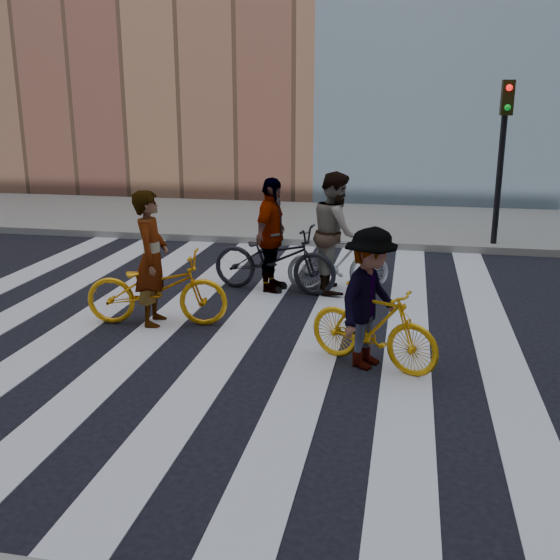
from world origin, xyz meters
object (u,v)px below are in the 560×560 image
(bike_dark_rear, at_px, (274,259))
(rider_mid, at_px, (336,232))
(bike_yellow_left, at_px, (157,288))
(bike_silver_mid, at_px, (338,261))
(rider_left, at_px, (152,259))
(rider_rear, at_px, (271,235))
(traffic_signal, at_px, (503,136))
(bike_yellow_right, at_px, (373,326))
(rider_right, at_px, (370,299))

(bike_dark_rear, relative_size, rider_mid, 1.07)
(bike_yellow_left, distance_m, bike_silver_mid, 3.06)
(rider_left, xyz_separation_m, rider_mid, (2.24, 2.08, 0.03))
(rider_rear, bearing_deg, bike_yellow_left, 155.56)
(traffic_signal, bearing_deg, rider_left, -132.71)
(bike_yellow_right, bearing_deg, bike_dark_rear, 56.58)
(traffic_signal, xyz_separation_m, rider_mid, (-2.83, -3.41, -1.33))
(rider_mid, bearing_deg, bike_yellow_right, -176.69)
(bike_silver_mid, bearing_deg, bike_yellow_right, -177.60)
(rider_mid, bearing_deg, rider_rear, 90.69)
(bike_dark_rear, bearing_deg, bike_yellow_right, -140.00)
(bike_silver_mid, xyz_separation_m, rider_left, (-2.29, -2.08, 0.43))
(bike_silver_mid, xyz_separation_m, rider_mid, (-0.05, 0.00, 0.47))
(bike_dark_rear, relative_size, rider_rear, 1.12)
(bike_silver_mid, xyz_separation_m, bike_dark_rear, (-1.00, -0.21, 0.05))
(bike_yellow_left, xyz_separation_m, bike_dark_rear, (1.24, 1.87, 0.03))
(bike_yellow_right, distance_m, rider_left, 3.18)
(bike_yellow_left, distance_m, rider_right, 3.07)
(bike_dark_rear, xyz_separation_m, rider_rear, (-0.05, 0.00, 0.37))
(bike_silver_mid, relative_size, bike_yellow_right, 1.00)
(bike_yellow_right, distance_m, bike_dark_rear, 3.27)
(bike_yellow_left, xyz_separation_m, rider_mid, (2.19, 2.08, 0.45))
(traffic_signal, xyz_separation_m, bike_yellow_right, (-2.05, -6.40, -1.79))
(rider_right, bearing_deg, traffic_signal, 6.51)
(bike_yellow_left, distance_m, rider_rear, 2.25)
(bike_silver_mid, distance_m, rider_rear, 1.15)
(traffic_signal, distance_m, bike_silver_mid, 4.75)
(traffic_signal, relative_size, bike_dark_rear, 1.63)
(bike_yellow_left, xyz_separation_m, rider_right, (2.92, -0.91, 0.31))
(traffic_signal, relative_size, rider_left, 1.81)
(bike_yellow_left, height_order, rider_mid, rider_mid)
(rider_rear, bearing_deg, traffic_signal, -38.45)
(bike_dark_rear, height_order, rider_mid, rider_mid)
(bike_silver_mid, relative_size, rider_mid, 0.85)
(rider_rear, bearing_deg, rider_left, 154.48)
(rider_mid, distance_m, rider_rear, 1.02)
(bike_yellow_left, distance_m, rider_mid, 3.05)
(bike_yellow_left, relative_size, rider_rear, 1.06)
(traffic_signal, relative_size, bike_yellow_right, 2.06)
(rider_right, height_order, rider_rear, rider_rear)
(bike_dark_rear, distance_m, rider_mid, 1.06)
(rider_mid, bearing_deg, bike_yellow_left, 122.21)
(bike_silver_mid, distance_m, rider_right, 3.08)
(bike_silver_mid, bearing_deg, traffic_signal, -50.47)
(rider_rear, bearing_deg, bike_yellow_right, -139.26)
(bike_dark_rear, relative_size, rider_left, 1.11)
(traffic_signal, relative_size, bike_yellow_left, 1.73)
(bike_silver_mid, xyz_separation_m, rider_right, (0.68, -2.99, 0.33))
(traffic_signal, distance_m, rider_right, 6.89)
(traffic_signal, distance_m, bike_dark_rear, 5.52)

